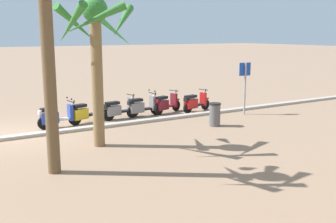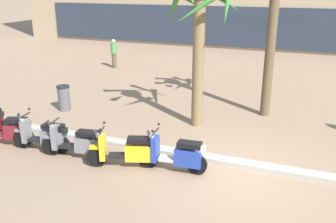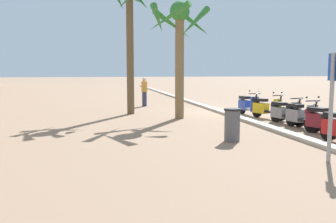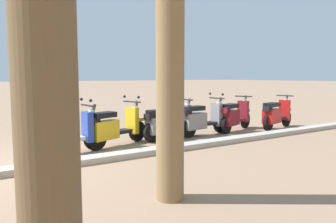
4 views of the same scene
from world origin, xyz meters
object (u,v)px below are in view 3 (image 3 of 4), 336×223
scooter_blue_tail_end (248,105)px  scooter_grey_gap_after_mid (284,112)px  litter_bin (232,125)px  pedestrian_window_shopping (144,91)px  crossing_sign (333,94)px  scooter_yellow_second_in_line (266,108)px  scooter_maroon_mid_centre (325,121)px  palm_tree_far_corner (130,15)px  palm_tree_near_sign (179,33)px  scooter_grey_mid_front (300,116)px

scooter_blue_tail_end → scooter_grey_gap_after_mid: bearing=-175.0°
scooter_grey_gap_after_mid → litter_bin: bearing=131.2°
pedestrian_window_shopping → crossing_sign: bearing=-170.0°
scooter_grey_gap_after_mid → scooter_yellow_second_in_line: bearing=0.0°
scooter_maroon_mid_centre → scooter_yellow_second_in_line: bearing=0.6°
scooter_grey_gap_after_mid → palm_tree_far_corner: (4.31, 5.45, 4.10)m
crossing_sign → litter_bin: size_ratio=2.53×
crossing_sign → palm_tree_near_sign: bearing=11.7°
crossing_sign → pedestrian_window_shopping: 13.51m
crossing_sign → palm_tree_near_sign: size_ratio=0.49×
palm_tree_far_corner → scooter_maroon_mid_centre: bearing=-140.8°
crossing_sign → pedestrian_window_shopping: (13.29, 2.33, -0.65)m
scooter_blue_tail_end → litter_bin: bearing=152.2°
scooter_grey_mid_front → litter_bin: scooter_grey_mid_front is taller
scooter_blue_tail_end → crossing_sign: (-8.30, 1.74, 1.05)m
scooter_yellow_second_in_line → crossing_sign: crossing_sign is taller
scooter_blue_tail_end → crossing_sign: size_ratio=0.75×
scooter_grey_gap_after_mid → pedestrian_window_shopping: bearing=29.0°
scooter_grey_gap_after_mid → scooter_blue_tail_end: scooter_blue_tail_end is taller
crossing_sign → scooter_maroon_mid_centre: bearing=-33.6°
scooter_grey_gap_after_mid → palm_tree_far_corner: size_ratio=0.30×
crossing_sign → palm_tree_far_corner: (9.79, 3.46, 3.04)m
pedestrian_window_shopping → scooter_yellow_second_in_line: bearing=-145.5°
scooter_grey_mid_front → scooter_grey_gap_after_mid: size_ratio=0.98×
crossing_sign → pedestrian_window_shopping: size_ratio=1.47×
scooter_blue_tail_end → palm_tree_near_sign: size_ratio=0.37×
scooter_grey_mid_front → pedestrian_window_shopping: pedestrian_window_shopping is taller
scooter_yellow_second_in_line → scooter_blue_tail_end: 1.33m
pedestrian_window_shopping → scooter_grey_gap_after_mid: bearing=-151.0°
scooter_maroon_mid_centre → scooter_blue_tail_end: bearing=3.2°
scooter_yellow_second_in_line → litter_bin: 5.42m
scooter_blue_tail_end → scooter_grey_mid_front: bearing=-176.7°
palm_tree_near_sign → pedestrian_window_shopping: size_ratio=2.98×
scooter_grey_mid_front → palm_tree_far_corner: bearing=45.0°
scooter_grey_mid_front → palm_tree_far_corner: palm_tree_far_corner is taller
scooter_grey_mid_front → scooter_grey_gap_after_mid: scooter_grey_mid_front is taller
scooter_yellow_second_in_line → scooter_blue_tail_end: size_ratio=0.99×
palm_tree_near_sign → pedestrian_window_shopping: palm_tree_near_sign is taller
scooter_grey_gap_after_mid → palm_tree_near_sign: size_ratio=0.38×
scooter_grey_mid_front → crossing_sign: (-4.37, 1.97, 1.05)m
scooter_blue_tail_end → scooter_maroon_mid_centre: bearing=-176.8°
scooter_maroon_mid_centre → litter_bin: bearing=97.1°
scooter_grey_gap_after_mid → palm_tree_near_sign: palm_tree_near_sign is taller
scooter_grey_mid_front → litter_bin: size_ratio=1.90×
scooter_yellow_second_in_line → crossing_sign: bearing=164.2°
scooter_grey_mid_front → palm_tree_near_sign: 5.86m
scooter_maroon_mid_centre → palm_tree_near_sign: (4.73, 3.64, 3.13)m
scooter_maroon_mid_centre → scooter_grey_gap_after_mid: (2.42, 0.04, -0.01)m
palm_tree_far_corner → palm_tree_near_sign: (-2.00, -1.85, -0.96)m
scooter_grey_mid_front → scooter_yellow_second_in_line: size_ratio=1.01×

